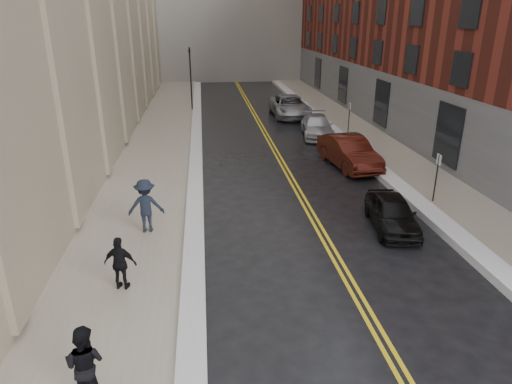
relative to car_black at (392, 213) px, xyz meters
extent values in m
plane|color=black|center=(-5.20, -5.95, -0.64)|extent=(160.00, 160.00, 0.00)
cube|color=gray|center=(-9.70, 10.05, -0.56)|extent=(4.00, 64.00, 0.15)
cube|color=gray|center=(3.80, 10.05, -0.56)|extent=(3.00, 64.00, 0.15)
cube|color=gold|center=(-2.82, 10.05, -0.63)|extent=(0.12, 64.00, 0.01)
cube|color=gold|center=(-2.58, 10.05, -0.63)|extent=(0.12, 64.00, 0.01)
cube|color=white|center=(-7.40, 10.05, -0.51)|extent=(0.70, 60.80, 0.26)
cube|color=white|center=(1.95, 10.05, -0.49)|extent=(0.85, 60.80, 0.30)
cylinder|color=black|center=(-7.80, 24.05, 1.96)|extent=(0.12, 0.12, 5.20)
imported|color=black|center=(-7.80, 24.05, 3.96)|extent=(0.18, 0.15, 0.90)
cylinder|color=black|center=(2.70, 2.05, 0.46)|extent=(0.06, 0.06, 2.20)
cube|color=white|center=(2.70, 2.05, 1.36)|extent=(0.02, 0.35, 0.45)
cylinder|color=black|center=(2.70, 14.05, 0.46)|extent=(0.06, 0.06, 2.20)
cube|color=white|center=(2.70, 14.05, 1.36)|extent=(0.02, 0.35, 0.45)
imported|color=black|center=(0.00, 0.00, 0.00)|extent=(1.96, 3.89, 1.27)
imported|color=#41120B|center=(0.69, 7.58, 0.18)|extent=(2.40, 5.15, 1.64)
imported|color=#AAADB2|center=(0.62, 14.29, 0.05)|extent=(2.52, 4.93, 1.37)
imported|color=#999BA1|center=(0.00, 20.93, 0.19)|extent=(2.78, 5.96, 1.65)
imported|color=black|center=(-9.46, -7.37, 0.39)|extent=(1.01, 0.88, 1.75)
imported|color=black|center=(-9.10, 0.53, 0.51)|extent=(1.32, 0.79, 1.99)
imported|color=black|center=(-9.42, -3.26, 0.33)|extent=(1.01, 0.60, 1.62)
camera|label=1|loc=(-6.90, -14.99, 6.88)|focal=32.00mm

